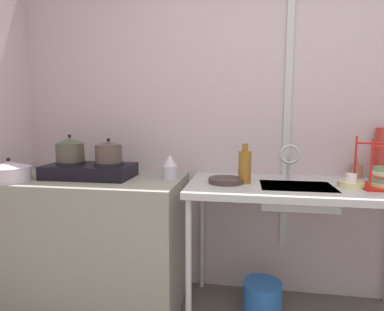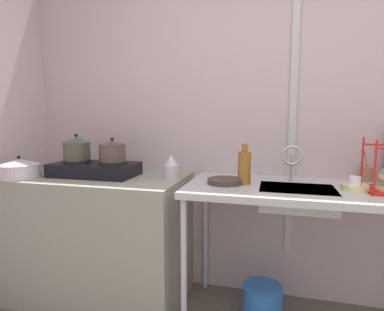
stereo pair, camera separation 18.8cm
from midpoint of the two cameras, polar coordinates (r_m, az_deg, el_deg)
The scene contains 17 objects.
wall_back at distance 2.36m, azimuth 19.58°, elevation 3.87°, with size 4.80×0.10×2.40m, color #BDA9AE.
wall_metal_strip at distance 2.30m, azimuth 20.26°, elevation 6.77°, with size 0.05×0.01×1.92m, color #B5B8B8.
counter_concrete at distance 2.42m, azimuth -14.78°, elevation -14.14°, with size 1.28×0.67×0.90m, color gray.
counter_sink at distance 2.04m, azimuth 22.26°, elevation -7.21°, with size 1.41×0.67×0.90m.
stove at distance 2.29m, azimuth -15.16°, elevation -2.40°, with size 0.59×0.32×0.11m.
pot_on_left_burner at distance 2.35m, azimuth -18.27°, elevation 1.24°, with size 0.19×0.19×0.19m.
pot_on_right_burner at distance 2.21m, azimuth -12.07°, elevation 0.80°, with size 0.18×0.18×0.17m.
pot_beside_stove at distance 2.40m, azimuth -27.19°, elevation -2.13°, with size 0.27×0.27×0.16m.
percolator at distance 2.12m, azimuth -1.29°, elevation -2.06°, with size 0.10×0.10×0.17m.
sink_basin at distance 1.99m, azimuth 21.30°, elevation -7.29°, with size 0.43×0.31×0.12m, color #B5B8B8.
faucet at distance 2.08m, azimuth 20.35°, elevation -0.44°, with size 0.13×0.07×0.24m.
frying_pan at distance 1.98m, azimuth 8.83°, elevation -4.69°, with size 0.22×0.22×0.03m, color #3D312E.
cup_by_rack at distance 2.02m, azimuth 30.08°, elevation -4.55°, with size 0.06×0.06×0.09m, color white.
small_bowl_on_drainboard at distance 2.04m, azimuth 30.09°, elevation -5.16°, with size 0.15×0.15×0.04m, color beige.
bottle_by_sink at distance 1.97m, azimuth 12.30°, elevation -2.10°, with size 0.08×0.08×0.25m.
utensil_jar at distance 2.37m, azimuth 31.28°, elevation -2.91°, with size 0.07×0.07×0.20m.
bucket_on_floor at distance 2.28m, azimuth 15.28°, elevation -24.78°, with size 0.25×0.25×0.24m, color blue.
Camera 2 is at (-0.11, -0.61, 1.31)m, focal length 29.08 mm.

